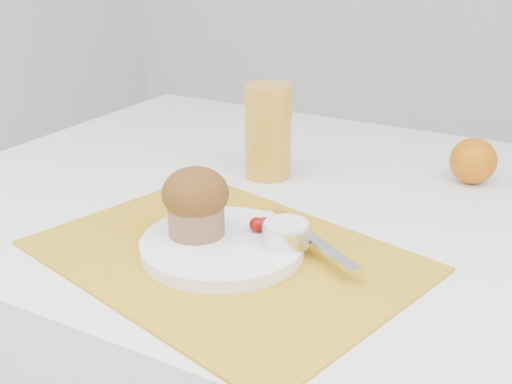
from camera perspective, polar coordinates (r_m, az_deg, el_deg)
The scene contains 10 objects.
placemat at distance 0.75m, azimuth -2.80°, elevation -5.67°, with size 0.42×0.31×0.00m, color gold.
plate at distance 0.75m, azimuth -3.00°, elevation -4.78°, with size 0.19×0.19×0.02m, color white.
ramekin at distance 0.73m, azimuth 2.69°, elevation -3.79°, with size 0.05×0.05×0.02m, color silver.
cream at distance 0.72m, azimuth 2.71°, elevation -2.97°, with size 0.05×0.05×0.01m, color white.
raspberry_near at distance 0.76m, azimuth 0.84°, elevation -2.90°, with size 0.02×0.02×0.02m, color #5B020E.
raspberry_far at distance 0.76m, azimuth 0.10°, elevation -2.91°, with size 0.02×0.02×0.02m, color #580302.
butter_knife at distance 0.75m, azimuth 4.92°, elevation -4.05°, with size 0.18×0.01×0.00m, color silver.
orange at distance 1.00m, azimuth 18.75°, elevation 2.64°, with size 0.07×0.07×0.07m, color #C66007.
juice_glass at distance 0.96m, azimuth 1.08°, elevation 5.40°, with size 0.07×0.07×0.14m, color gold.
muffin at distance 0.75m, azimuth -5.39°, elevation -0.81°, with size 0.08×0.08×0.08m.
Camera 1 is at (0.29, -0.71, 1.10)m, focal length 45.00 mm.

